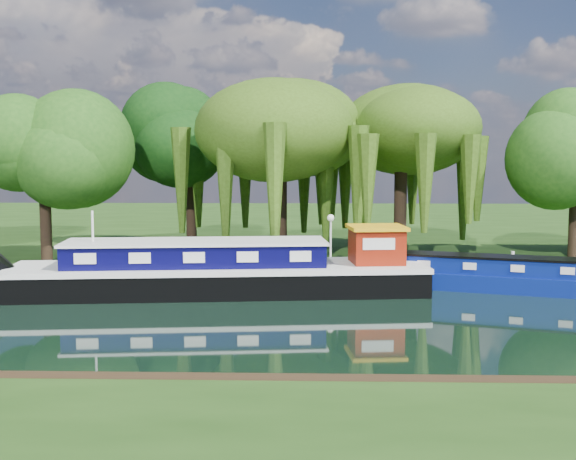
{
  "coord_description": "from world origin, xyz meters",
  "views": [
    {
      "loc": [
        -0.55,
        -25.5,
        5.82
      ],
      "look_at": [
        -1.46,
        4.64,
        2.8
      ],
      "focal_mm": 45.0,
      "sensor_mm": 36.0,
      "label": 1
    }
  ],
  "objects": [
    {
      "name": "dutch_barge",
      "position": [
        -4.31,
        5.16,
        0.93
      ],
      "size": [
        18.1,
        5.91,
        3.75
      ],
      "rotation": [
        0.0,
        0.0,
        0.11
      ],
      "color": "black",
      "rests_on": "ground"
    },
    {
      "name": "far_bank",
      "position": [
        0.0,
        34.0,
        0.23
      ],
      "size": [
        120.0,
        52.0,
        0.45
      ],
      "primitive_type": "cube",
      "color": "#1B390F",
      "rests_on": "ground"
    },
    {
      "name": "mooring_posts",
      "position": [
        -0.5,
        8.4,
        0.95
      ],
      "size": [
        19.16,
        0.16,
        1.0
      ],
      "color": "silver",
      "rests_on": "far_bank"
    },
    {
      "name": "lamppost",
      "position": [
        0.5,
        10.5,
        2.42
      ],
      "size": [
        0.36,
        0.36,
        2.56
      ],
      "color": "silver",
      "rests_on": "far_bank"
    },
    {
      "name": "willow_left",
      "position": [
        -2.15,
        13.68,
        7.09
      ],
      "size": [
        7.63,
        7.63,
        9.15
      ],
      "color": "black",
      "rests_on": "far_bank"
    },
    {
      "name": "ground",
      "position": [
        0.0,
        0.0,
        0.0
      ],
      "size": [
        120.0,
        120.0,
        0.0
      ],
      "primitive_type": "plane",
      "color": "black"
    },
    {
      "name": "tree_far_mid",
      "position": [
        -7.72,
        17.78,
        6.63
      ],
      "size": [
        5.48,
        5.48,
        8.97
      ],
      "color": "black",
      "rests_on": "far_bank"
    },
    {
      "name": "red_dinghy",
      "position": [
        -11.97,
        6.09,
        0.0
      ],
      "size": [
        3.5,
        2.51,
        0.72
      ],
      "primitive_type": "imported",
      "rotation": [
        0.0,
        0.0,
        1.56
      ],
      "color": "maroon",
      "rests_on": "ground"
    },
    {
      "name": "tree_far_left",
      "position": [
        -14.16,
        11.09,
        6.33
      ],
      "size": [
        5.33,
        5.33,
        8.59
      ],
      "color": "black",
      "rests_on": "far_bank"
    },
    {
      "name": "willow_right",
      "position": [
        4.45,
        14.38,
        6.72
      ],
      "size": [
        7.05,
        7.05,
        8.59
      ],
      "color": "black",
      "rests_on": "far_bank"
    },
    {
      "name": "tree_far_right",
      "position": [
        13.71,
        13.72,
        5.79
      ],
      "size": [
        4.74,
        4.74,
        7.76
      ],
      "color": "black",
      "rests_on": "far_bank"
    },
    {
      "name": "narrowboat",
      "position": [
        7.58,
        6.13,
        0.59
      ],
      "size": [
        11.4,
        5.24,
        1.66
      ],
      "rotation": [
        0.0,
        0.0,
        -0.31
      ],
      "color": "navy",
      "rests_on": "ground"
    }
  ]
}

